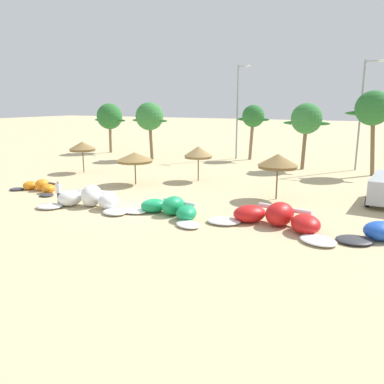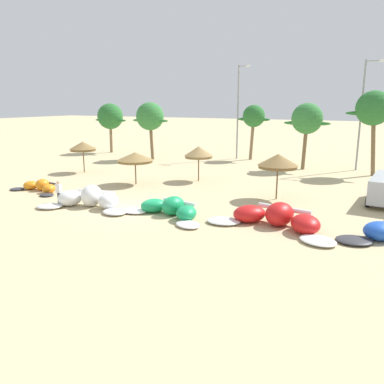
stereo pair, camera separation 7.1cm
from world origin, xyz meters
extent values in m
plane|color=#C6B284|center=(0.00, 0.00, 0.00)|extent=(260.00, 260.00, 0.00)
ellipsoid|color=#333338|center=(-11.11, 0.38, 0.09)|extent=(1.28, 1.20, 0.18)
ellipsoid|color=orange|center=(-10.36, 1.02, 0.33)|extent=(1.44, 1.45, 0.66)
ellipsoid|color=orange|center=(-9.27, 1.18, 0.44)|extent=(1.07, 1.17, 0.88)
ellipsoid|color=orange|center=(-8.24, 0.80, 0.33)|extent=(1.37, 1.41, 0.66)
ellipsoid|color=#333338|center=(-7.63, 0.03, 0.09)|extent=(1.39, 1.34, 0.18)
cylinder|color=#333338|center=(-9.23, 1.55, 0.53)|extent=(2.06, 0.39, 0.19)
cube|color=#333338|center=(-9.28, 1.07, 0.44)|extent=(0.78, 0.46, 0.04)
ellipsoid|color=white|center=(-4.87, -2.30, 0.14)|extent=(1.99, 1.88, 0.28)
ellipsoid|color=white|center=(-4.17, -1.24, 0.52)|extent=(1.80, 1.95, 1.03)
ellipsoid|color=white|center=(-2.87, -0.65, 0.70)|extent=(1.52, 1.77, 1.39)
ellipsoid|color=white|center=(-1.44, -0.74, 0.52)|extent=(2.00, 2.00, 1.03)
ellipsoid|color=white|center=(-0.41, -1.49, 0.14)|extent=(1.76, 1.50, 0.28)
cylinder|color=white|center=(-2.97, -0.11, 0.82)|extent=(2.66, 0.71, 0.24)
cube|color=white|center=(-2.84, -0.80, 0.70)|extent=(1.05, 0.73, 0.04)
ellipsoid|color=white|center=(0.48, -0.71, 0.11)|extent=(1.75, 1.38, 0.22)
ellipsoid|color=#199E5B|center=(1.46, -0.05, 0.41)|extent=(1.97, 1.95, 0.83)
ellipsoid|color=#199E5B|center=(2.79, 0.00, 0.56)|extent=(1.48, 1.81, 1.12)
ellipsoid|color=#199E5B|center=(3.98, -0.59, 0.41)|extent=(1.70, 1.93, 0.83)
ellipsoid|color=white|center=(4.60, -1.60, 0.11)|extent=(1.98, 1.84, 0.22)
cylinder|color=white|center=(2.91, 0.55, 0.67)|extent=(2.46, 0.74, 0.22)
cube|color=white|center=(2.75, -0.16, 0.56)|extent=(1.00, 0.75, 0.04)
ellipsoid|color=white|center=(6.10, -0.19, 0.13)|extent=(2.12, 1.78, 0.25)
ellipsoid|color=red|center=(7.29, 0.70, 0.47)|extent=(2.35, 2.36, 0.94)
ellipsoid|color=red|center=(8.94, 0.84, 0.64)|extent=(1.74, 2.09, 1.27)
ellipsoid|color=red|center=(10.46, 0.19, 0.47)|extent=(2.13, 2.32, 0.94)
ellipsoid|color=white|center=(11.30, -1.04, 0.13)|extent=(2.35, 2.19, 0.25)
cylinder|color=white|center=(9.05, 1.49, 0.78)|extent=(3.09, 0.77, 0.28)
cube|color=white|center=(8.91, 0.66, 0.64)|extent=(1.22, 0.85, 0.04)
ellipsoid|color=#333338|center=(12.84, -0.20, 0.12)|extent=(2.08, 1.91, 0.24)
ellipsoid|color=blue|center=(13.91, 0.83, 0.44)|extent=(2.21, 2.25, 0.89)
cylinder|color=brown|center=(-11.90, 8.64, 1.12)|extent=(0.10, 0.10, 2.24)
cone|color=olive|center=(-11.90, 8.64, 2.59)|extent=(2.48, 2.48, 0.68)
cylinder|color=brown|center=(-11.90, 8.64, 2.14)|extent=(2.35, 2.35, 0.20)
cylinder|color=brown|center=(-4.31, 6.30, 0.99)|extent=(0.10, 0.10, 1.99)
cone|color=olive|center=(-4.31, 6.30, 2.30)|extent=(2.94, 2.94, 0.63)
cylinder|color=olive|center=(-4.31, 6.30, 1.89)|extent=(2.79, 2.79, 0.20)
cylinder|color=brown|center=(-0.38, 9.92, 1.07)|extent=(0.10, 0.10, 2.15)
cone|color=#9E7F4C|center=(-0.38, 9.92, 2.54)|extent=(2.42, 2.42, 0.79)
cylinder|color=olive|center=(-0.38, 9.92, 2.05)|extent=(2.30, 2.30, 0.20)
cylinder|color=brown|center=(7.26, 6.53, 1.18)|extent=(0.10, 0.10, 2.37)
cone|color=olive|center=(7.26, 6.53, 2.76)|extent=(2.74, 2.74, 0.78)
cylinder|color=brown|center=(7.26, 6.53, 2.27)|extent=(2.60, 2.60, 0.20)
cylinder|color=black|center=(13.23, 10.24, 0.34)|extent=(0.29, 0.70, 0.68)
cylinder|color=black|center=(13.00, 7.13, 0.34)|extent=(0.29, 0.70, 0.68)
cylinder|color=#383842|center=(-4.87, -1.47, 0.42)|extent=(0.24, 0.24, 0.85)
cube|color=white|center=(-4.87, -1.47, 1.13)|extent=(0.36, 0.22, 0.56)
sphere|color=tan|center=(-4.87, -1.47, 1.52)|extent=(0.20, 0.20, 0.20)
cylinder|color=#7F6647|center=(-19.11, 21.88, 2.36)|extent=(0.41, 0.36, 4.73)
sphere|color=#286B2D|center=(-19.08, 21.88, 4.73)|extent=(3.32, 3.32, 3.32)
ellipsoid|color=#286B2D|center=(-20.41, 21.88, 4.23)|extent=(2.33, 0.50, 0.36)
ellipsoid|color=#286B2D|center=(-17.75, 21.88, 4.23)|extent=(2.33, 0.50, 0.36)
cylinder|color=brown|center=(-10.87, 18.91, 2.48)|extent=(0.60, 0.36, 4.96)
sphere|color=#337A38|center=(-10.99, 18.91, 4.95)|extent=(3.18, 3.18, 3.18)
ellipsoid|color=#337A38|center=(-12.27, 18.91, 4.47)|extent=(2.23, 0.50, 0.36)
ellipsoid|color=#337A38|center=(-9.72, 18.91, 4.47)|extent=(2.23, 0.50, 0.36)
cylinder|color=#7F6647|center=(-0.39, 23.99, 2.50)|extent=(0.61, 0.36, 5.01)
sphere|color=#286B2D|center=(-0.27, 23.99, 4.99)|extent=(2.52, 2.52, 2.52)
ellipsoid|color=#286B2D|center=(-1.28, 23.99, 4.62)|extent=(1.77, 0.50, 0.36)
ellipsoid|color=#286B2D|center=(0.74, 23.99, 4.62)|extent=(1.77, 0.50, 0.36)
cylinder|color=brown|center=(6.40, 19.85, 2.49)|extent=(0.49, 0.36, 5.00)
sphere|color=#337A38|center=(6.47, 19.85, 4.99)|extent=(2.99, 2.99, 2.99)
ellipsoid|color=#337A38|center=(5.27, 19.85, 4.54)|extent=(2.10, 0.50, 0.36)
ellipsoid|color=#337A38|center=(7.67, 19.85, 4.54)|extent=(2.10, 0.50, 0.36)
cylinder|color=brown|center=(12.52, 19.28, 3.02)|extent=(0.86, 0.36, 6.04)
sphere|color=#286B2D|center=(12.27, 19.28, 6.03)|extent=(3.08, 3.08, 3.08)
ellipsoid|color=#286B2D|center=(11.04, 19.28, 5.57)|extent=(2.16, 0.50, 0.36)
cylinder|color=gray|center=(-2.18, 23.89, 5.31)|extent=(0.18, 0.18, 10.62)
cylinder|color=gray|center=(-1.65, 23.89, 10.47)|extent=(1.06, 0.10, 0.10)
ellipsoid|color=silver|center=(-1.12, 23.89, 10.47)|extent=(0.56, 0.24, 0.20)
cylinder|color=gray|center=(11.12, 21.74, 5.20)|extent=(0.18, 0.18, 10.40)
cylinder|color=gray|center=(11.79, 21.74, 10.25)|extent=(1.35, 0.10, 0.10)
ellipsoid|color=silver|center=(12.47, 21.74, 10.25)|extent=(0.56, 0.24, 0.20)
camera|label=1|loc=(13.85, -19.43, 6.56)|focal=36.46mm
camera|label=2|loc=(13.92, -19.40, 6.56)|focal=36.46mm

